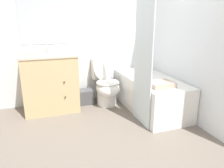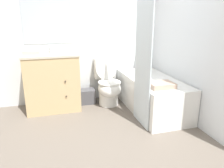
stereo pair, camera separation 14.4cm
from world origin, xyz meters
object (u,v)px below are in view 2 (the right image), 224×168
(vanity_cabinet, at_px, (52,81))
(wastebasket, at_px, (87,96))
(tissue_box, at_px, (55,50))
(bathtub, at_px, (151,94))
(sink_faucet, at_px, (50,50))
(toilet, at_px, (108,85))
(bath_towel_folded, at_px, (161,85))
(hand_towel_folded, at_px, (31,53))

(vanity_cabinet, distance_m, wastebasket, 0.65)
(tissue_box, bearing_deg, bathtub, -19.61)
(sink_faucet, height_order, tissue_box, sink_faucet)
(sink_faucet, distance_m, bathtub, 1.75)
(toilet, height_order, tissue_box, tissue_box)
(wastebasket, distance_m, bath_towel_folded, 1.39)
(toilet, xyz_separation_m, bathtub, (0.59, -0.41, -0.07))
(vanity_cabinet, distance_m, hand_towel_folded, 0.57)
(vanity_cabinet, relative_size, wastebasket, 3.50)
(vanity_cabinet, relative_size, bath_towel_folded, 2.74)
(toilet, distance_m, tissue_box, 1.02)
(wastebasket, height_order, tissue_box, tissue_box)
(vanity_cabinet, xyz_separation_m, toilet, (0.89, -0.06, -0.12))
(vanity_cabinet, xyz_separation_m, bath_towel_folded, (1.39, -0.94, 0.10))
(tissue_box, distance_m, hand_towel_folded, 0.39)
(toilet, distance_m, hand_towel_folded, 1.31)
(bathtub, bearing_deg, sink_faucet, 156.55)
(vanity_cabinet, height_order, hand_towel_folded, hand_towel_folded)
(toilet, height_order, wastebasket, toilet)
(toilet, bearing_deg, bathtub, -34.53)
(sink_faucet, relative_size, tissue_box, 1.07)
(vanity_cabinet, bearing_deg, tissue_box, 24.29)
(vanity_cabinet, height_order, bathtub, vanity_cabinet)
(bathtub, distance_m, hand_towel_folded, 1.90)
(sink_faucet, relative_size, toilet, 0.17)
(vanity_cabinet, distance_m, toilet, 0.90)
(vanity_cabinet, height_order, tissue_box, tissue_box)
(wastebasket, bearing_deg, vanity_cabinet, -172.05)
(vanity_cabinet, relative_size, hand_towel_folded, 4.18)
(toilet, bearing_deg, wastebasket, 157.79)
(sink_faucet, bearing_deg, toilet, -14.79)
(bathtub, height_order, tissue_box, tissue_box)
(wastebasket, bearing_deg, tissue_box, -174.75)
(bathtub, xyz_separation_m, hand_towel_folded, (-1.75, 0.31, 0.67))
(sink_faucet, bearing_deg, tissue_box, -62.53)
(hand_towel_folded, bearing_deg, vanity_cabinet, 30.45)
(vanity_cabinet, relative_size, sink_faucet, 6.31)
(toilet, xyz_separation_m, wastebasket, (-0.34, 0.14, -0.21))
(bathtub, distance_m, wastebasket, 1.09)
(vanity_cabinet, xyz_separation_m, tissue_box, (0.07, 0.03, 0.48))
(toilet, relative_size, bathtub, 0.55)
(toilet, bearing_deg, bath_towel_folded, -60.40)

